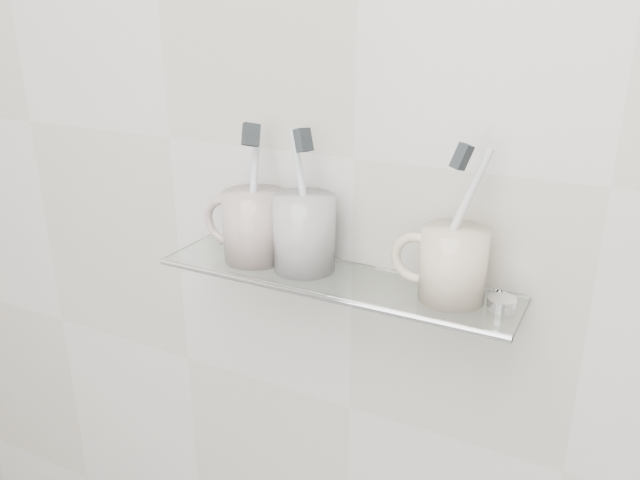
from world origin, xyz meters
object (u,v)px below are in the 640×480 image
Objects in this scene: mug_left at (254,226)px; mug_center at (304,233)px; shelf_glass at (333,279)px; mug_right at (453,265)px.

mug_center is at bearing 21.88° from mug_left.
shelf_glass is 0.17m from mug_right.
shelf_glass is at bearing -0.09° from mug_center.
mug_right reaches higher than shelf_glass.
shelf_glass is 0.14m from mug_left.
mug_center is (-0.05, 0.00, 0.06)m from shelf_glass.
shelf_glass is at bearing 19.64° from mug_left.
mug_left is 1.09× the size of mug_right.
mug_left is 0.95× the size of mug_center.
mug_right is at bearing 1.77° from shelf_glass.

